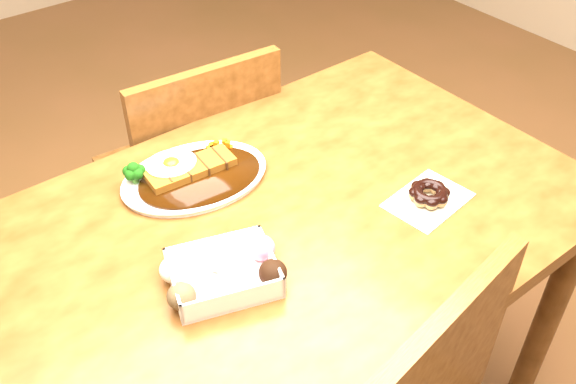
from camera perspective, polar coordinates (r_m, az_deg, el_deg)
table at (r=1.34m, az=0.35°, el=-5.01°), size 1.20×0.80×0.75m
chair_far at (r=1.83m, az=-8.25°, el=1.56°), size 0.46×0.46×0.87m
katsu_curry_plate at (r=1.36m, az=-8.57°, el=1.61°), size 0.34×0.27×0.06m
donut_box at (r=1.13m, az=-5.78°, el=-7.11°), size 0.22×0.19×0.05m
pon_de_ring at (r=1.32m, az=12.43°, el=-0.19°), size 0.18×0.14×0.03m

